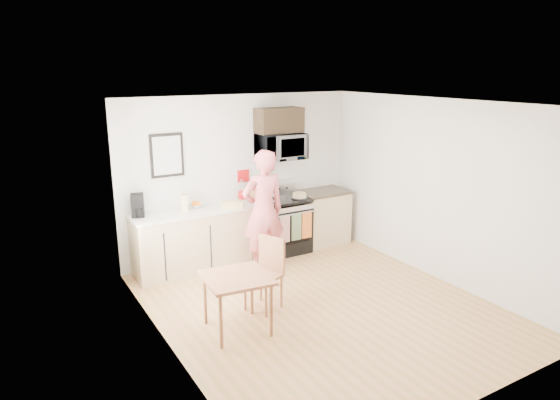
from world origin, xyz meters
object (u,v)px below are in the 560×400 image
person (263,211)px  dining_table (237,283)px  microwave (281,147)px  chair (269,262)px  cake (299,196)px  range (284,226)px

person → dining_table: person is taller
microwave → chair: (-1.18, -1.71, -1.16)m
chair → cake: 2.04m
dining_table → chair: 0.74m
person → cake: bearing=-153.8°
range → chair: range is taller
person → dining_table: bearing=54.5°
person → range: bearing=-139.1°
microwave → dining_table: bearing=-131.2°
microwave → cake: microwave is taller
person → dining_table: size_ratio=2.55×
range → chair: size_ratio=1.25×
range → dining_table: range is taller
dining_table → chair: (0.64, 0.37, -0.01)m
dining_table → cake: bearing=42.0°
range → chair: bearing=-126.4°
microwave → cake: (0.21, -0.25, -0.79)m
cake → microwave: bearing=129.8°
cake → range: bearing=144.9°
chair → dining_table: bearing=-174.2°
range → microwave: size_ratio=1.53×
range → dining_table: size_ratio=1.59×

